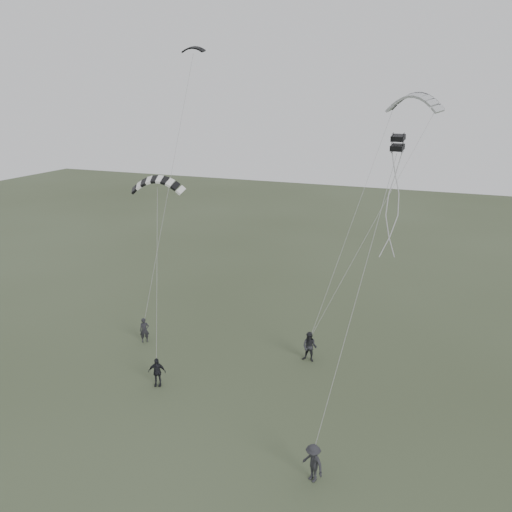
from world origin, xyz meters
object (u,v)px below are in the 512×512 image
(kite_pale_large, at_px, (415,95))
(kite_striped, at_px, (157,179))
(flyer_center, at_px, (157,372))
(flyer_far, at_px, (313,463))
(flyer_right, at_px, (310,347))
(kite_dark_small, at_px, (193,48))
(flyer_left, at_px, (144,330))
(kite_box, at_px, (398,143))

(kite_pale_large, bearing_deg, kite_striped, -110.04)
(flyer_center, distance_m, kite_pale_large, 24.46)
(kite_pale_large, xyz_separation_m, kite_striped, (-12.80, -12.29, -4.60))
(flyer_far, bearing_deg, flyer_right, 138.09)
(kite_pale_large, bearing_deg, kite_dark_small, -138.80)
(flyer_left, height_order, flyer_far, flyer_far)
(kite_pale_large, distance_m, kite_box, 12.56)
(flyer_left, xyz_separation_m, kite_pale_large, (14.98, 11.50, 14.88))
(kite_box, bearing_deg, kite_dark_small, 158.79)
(flyer_far, relative_size, kite_pale_large, 0.44)
(kite_dark_small, xyz_separation_m, kite_striped, (1.80, -8.36, -7.71))
(flyer_far, bearing_deg, flyer_center, -169.43)
(flyer_right, distance_m, flyer_far, 10.13)
(flyer_center, bearing_deg, flyer_left, 110.38)
(flyer_center, distance_m, kite_dark_small, 21.77)
(flyer_center, relative_size, flyer_far, 0.97)
(kite_dark_small, bearing_deg, flyer_right, -32.38)
(kite_pale_large, bearing_deg, flyer_far, -67.48)
(flyer_center, bearing_deg, flyer_right, 18.43)
(kite_dark_small, relative_size, kite_striped, 0.54)
(kite_pale_large, bearing_deg, flyer_right, -85.99)
(flyer_right, height_order, kite_striped, kite_striped)
(flyer_center, height_order, kite_box, kite_box)
(kite_pale_large, relative_size, kite_striped, 1.33)
(flyer_center, xyz_separation_m, kite_dark_small, (-3.24, 11.84, 17.99))
(flyer_center, xyz_separation_m, kite_striped, (-1.45, 3.48, 10.27))
(flyer_center, xyz_separation_m, kite_pale_large, (11.35, 15.76, 14.87))
(flyer_far, height_order, kite_striped, kite_striped)
(flyer_left, bearing_deg, flyer_far, -68.09)
(flyer_left, xyz_separation_m, flyer_right, (10.91, 1.51, 0.12))
(flyer_right, xyz_separation_m, kite_box, (4.45, -2.38, 12.64))
(flyer_center, relative_size, kite_dark_small, 1.04)
(flyer_far, distance_m, kite_dark_small, 27.39)
(flyer_right, bearing_deg, flyer_far, -70.04)
(flyer_right, bearing_deg, kite_striped, -161.45)
(flyer_left, distance_m, kite_pale_large, 24.04)
(kite_striped, bearing_deg, kite_box, -16.30)
(kite_striped, bearing_deg, flyer_far, -48.67)
(flyer_right, bearing_deg, kite_dark_small, 153.90)
(kite_box, bearing_deg, flyer_right, 160.02)
(flyer_right, bearing_deg, kite_pale_large, 71.68)
(kite_dark_small, bearing_deg, flyer_left, -95.33)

